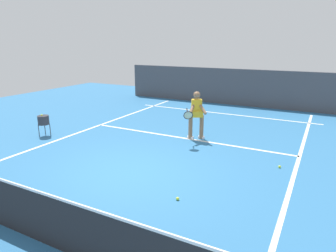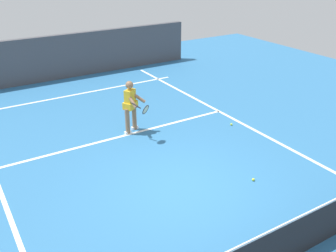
% 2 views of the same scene
% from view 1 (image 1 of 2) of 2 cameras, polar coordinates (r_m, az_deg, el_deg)
% --- Properties ---
extents(ground_plane, '(24.91, 24.91, 0.00)m').
position_cam_1_polar(ground_plane, '(7.37, -7.21, -8.83)').
color(ground_plane, teal).
extents(court_back_wall, '(12.01, 0.24, 1.79)m').
position_cam_1_polar(court_back_wall, '(15.39, 12.98, 7.22)').
color(court_back_wall, '#47474C').
rests_on(court_back_wall, ground).
extents(baseline_marking, '(8.01, 0.10, 0.01)m').
position_cam_1_polar(baseline_marking, '(13.48, 10.27, 2.36)').
color(baseline_marking, white).
rests_on(baseline_marking, ground).
extents(service_line_marking, '(7.01, 0.10, 0.01)m').
position_cam_1_polar(service_line_marking, '(9.86, 3.05, -2.31)').
color(service_line_marking, white).
rests_on(service_line_marking, ground).
extents(sideline_left_marking, '(0.10, 17.16, 0.01)m').
position_cam_1_polar(sideline_left_marking, '(6.25, 21.17, -14.53)').
color(sideline_left_marking, white).
rests_on(sideline_left_marking, ground).
extents(sideline_right_marking, '(0.10, 17.16, 0.01)m').
position_cam_1_polar(sideline_right_marking, '(9.70, -24.50, -4.05)').
color(sideline_right_marking, white).
rests_on(sideline_right_marking, ground).
extents(court_net, '(7.69, 0.08, 0.99)m').
position_cam_1_polar(court_net, '(5.39, -25.22, -14.51)').
color(court_net, '#4C4C51').
rests_on(court_net, ground).
extents(tennis_player, '(0.68, 1.14, 1.55)m').
position_cam_1_polar(tennis_player, '(9.60, 5.38, 2.37)').
color(tennis_player, '#8C6647').
rests_on(tennis_player, ground).
extents(tennis_ball_near, '(0.07, 0.07, 0.07)m').
position_cam_1_polar(tennis_ball_near, '(8.07, 20.44, -7.26)').
color(tennis_ball_near, '#D1E533').
rests_on(tennis_ball_near, ground).
extents(tennis_ball_mid, '(0.07, 0.07, 0.07)m').
position_cam_1_polar(tennis_ball_mid, '(6.15, 1.84, -13.62)').
color(tennis_ball_mid, '#D1E533').
rests_on(tennis_ball_mid, ground).
extents(ball_hopper, '(0.36, 0.36, 0.74)m').
position_cam_1_polar(ball_hopper, '(10.77, -22.59, 1.03)').
color(ball_hopper, '#333338').
rests_on(ball_hopper, ground).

